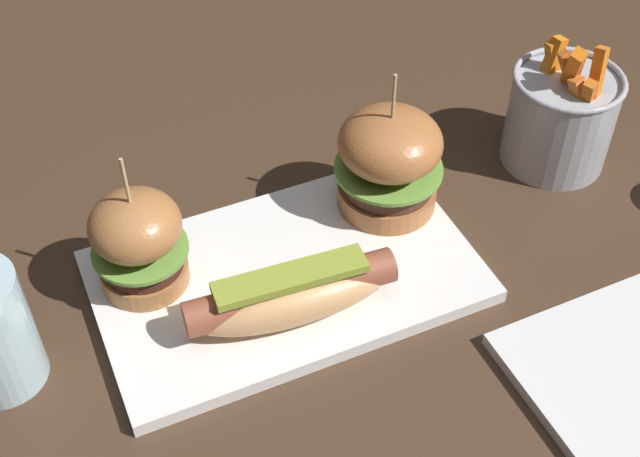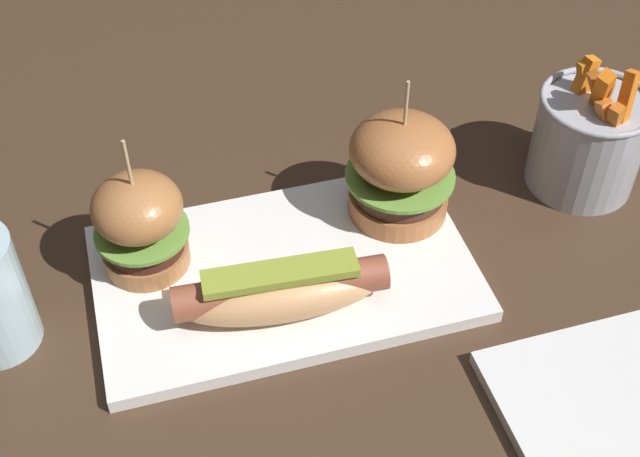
# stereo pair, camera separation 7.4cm
# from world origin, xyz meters

# --- Properties ---
(ground_plane) EXTENTS (3.00, 3.00, 0.00)m
(ground_plane) POSITION_xyz_m (0.00, 0.00, 0.00)
(ground_plane) COLOR #422D1E
(platter_main) EXTENTS (0.34, 0.20, 0.01)m
(platter_main) POSITION_xyz_m (0.00, 0.00, 0.01)
(platter_main) COLOR white
(platter_main) RESTS_ON ground
(hot_dog) EXTENTS (0.18, 0.07, 0.05)m
(hot_dog) POSITION_xyz_m (-0.01, -0.05, 0.04)
(hot_dog) COLOR tan
(hot_dog) RESTS_ON platter_main
(slider_left) EXTENTS (0.08, 0.08, 0.14)m
(slider_left) POSITION_xyz_m (-0.12, 0.04, 0.06)
(slider_left) COLOR #AE6E3C
(slider_left) RESTS_ON platter_main
(slider_right) EXTENTS (0.10, 0.10, 0.15)m
(slider_right) POSITION_xyz_m (0.12, 0.04, 0.07)
(slider_right) COLOR #AE6838
(slider_right) RESTS_ON platter_main
(fries_bucket) EXTENTS (0.11, 0.11, 0.15)m
(fries_bucket) POSITION_xyz_m (0.32, 0.05, 0.05)
(fries_bucket) COLOR #A8AAB2
(fries_bucket) RESTS_ON ground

